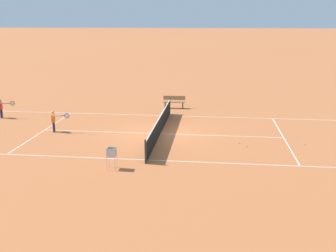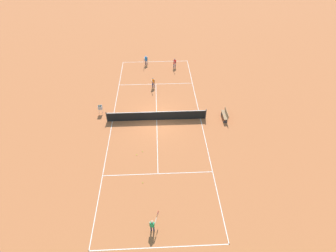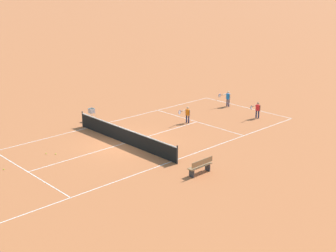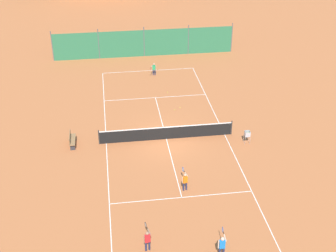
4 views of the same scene
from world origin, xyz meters
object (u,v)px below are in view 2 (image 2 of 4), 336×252
Objects in this scene: tennis_ball_mid_court at (137,155)px; courtside_bench at (225,115)px; player_near_baseline at (153,224)px; tennis_ball_by_net_right at (143,183)px; tennis_ball_by_net_left at (142,151)px; ball_hopper at (100,108)px; tennis_net at (157,116)px; player_far_service at (175,63)px; player_far_baseline at (146,59)px; player_near_service at (153,82)px.

tennis_ball_mid_court is 0.04× the size of courtside_bench.
player_near_baseline reaches higher than tennis_ball_by_net_right.
tennis_ball_by_net_right is 2.84m from tennis_ball_mid_court.
ball_hopper is (4.10, -5.30, 0.62)m from tennis_ball_by_net_left.
tennis_net is 7.78× the size of player_far_service.
courtside_bench reaches higher than tennis_ball_mid_court.
ball_hopper is (7.66, 8.90, -0.03)m from player_far_service.
tennis_ball_by_net_right is at bearing 90.15° from player_far_baseline.
player_near_service reaches higher than tennis_ball_by_net_right.
tennis_net is 7.29m from tennis_ball_by_net_right.
courtside_bench is at bearing 179.12° from tennis_net.
player_near_service is at bearing 99.16° from player_far_baseline.
player_near_baseline is at bearing 101.40° from tennis_ball_mid_court.
player_far_baseline reaches higher than tennis_ball_by_net_right.
player_far_service reaches higher than player_near_baseline.
player_far_baseline reaches higher than courtside_bench.
player_near_service is 16.50m from player_near_baseline.
courtside_bench is at bearing 138.85° from player_near_service.
tennis_net is at bearing 77.00° from player_far_service.
tennis_ball_mid_court is (4.01, 14.55, -0.66)m from player_far_service.
tennis_ball_by_net_left is at bearing 27.61° from courtside_bench.
tennis_ball_by_net_right is at bearing 81.24° from tennis_net.
tennis_net is 11.14m from player_far_baseline.
player_near_service is 1.04× the size of player_near_baseline.
tennis_ball_by_net_right is 9.45m from ball_hopper.
tennis_net is at bearing -106.74° from tennis_ball_by_net_left.
ball_hopper is 0.59× the size of courtside_bench.
player_far_service is (-2.34, -10.15, 0.19)m from tennis_net.
player_near_service reaches higher than ball_hopper.
tennis_ball_by_net_left is at bearing 73.26° from tennis_net.
player_near_service is at bearing -87.11° from tennis_net.
tennis_ball_by_net_left is at bearing 75.92° from player_far_service.
tennis_ball_by_net_right is 10.30m from courtside_bench.
tennis_ball_by_net_left is at bearing -141.98° from tennis_ball_mid_court.
tennis_ball_by_net_right is (-0.05, 18.27, -0.68)m from player_far_baseline.
player_far_service reaches higher than player_near_service.
player_far_service reaches higher than courtside_bench.
player_near_baseline is 16.85× the size of tennis_ball_mid_court.
tennis_ball_by_net_left is (0.11, -3.14, 0.00)m from tennis_ball_by_net_right.
ball_hopper is (5.31, -1.25, 0.16)m from tennis_net.
player_near_service reaches higher than player_near_baseline.
tennis_net is 139.09× the size of tennis_ball_mid_court.
player_near_baseline is (0.09, 16.50, -0.03)m from player_near_service.
tennis_net is 5.46m from ball_hopper.
player_near_service is 1.30× the size of ball_hopper.
player_far_baseline is 10.67m from ball_hopper.
player_far_baseline is at bearing -91.91° from tennis_ball_mid_court.
player_far_baseline is 18.63× the size of tennis_ball_mid_court.
tennis_ball_mid_court is at bearing 69.23° from tennis_net.
player_far_baseline is 1.06× the size of player_near_service.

